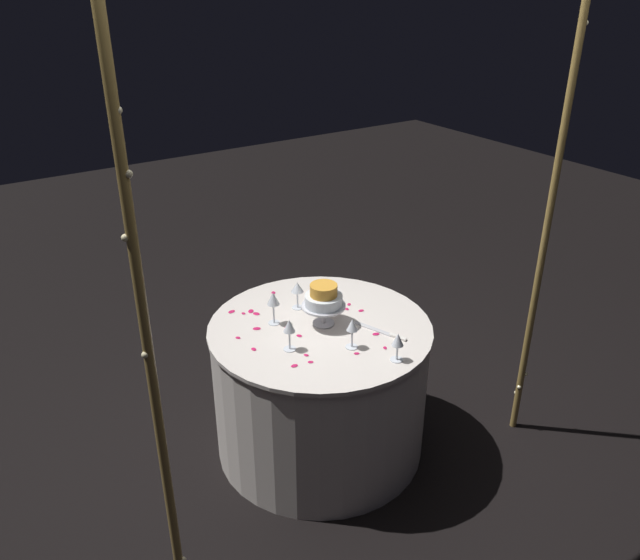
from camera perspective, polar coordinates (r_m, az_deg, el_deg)
ground_plane at (r=3.58m, az=0.00°, el=-14.57°), size 12.00×12.00×0.00m
decorative_arch at (r=2.43m, az=6.51°, el=8.24°), size 2.07×0.06×2.50m
main_table at (r=3.35m, az=0.00°, el=-9.71°), size 1.13×1.13×0.75m
tiered_cake at (r=3.09m, az=0.33°, el=-1.72°), size 0.22×0.22×0.22m
wine_glass_0 at (r=2.90m, az=-2.81°, el=-4.35°), size 0.06×0.06×0.16m
wine_glass_1 at (r=3.25m, az=-2.07°, el=-0.80°), size 0.06×0.06×0.15m
wine_glass_2 at (r=2.85m, az=7.07°, el=-5.54°), size 0.06×0.06×0.14m
wine_glass_3 at (r=2.92m, az=2.95°, el=-4.26°), size 0.06×0.06×0.15m
wine_glass_4 at (r=3.31m, az=0.12°, el=-0.53°), size 0.07×0.07×0.14m
wine_glass_5 at (r=3.11m, az=-4.27°, el=-1.83°), size 0.06×0.06×0.17m
cake_knife at (r=3.10m, az=5.75°, el=-4.74°), size 0.12×0.29×0.01m
rose_petal_0 at (r=3.13m, az=-3.03°, el=-4.36°), size 0.02×0.03×0.00m
rose_petal_1 at (r=2.97m, az=-6.04°, el=-6.26°), size 0.02×0.03×0.00m
rose_petal_2 at (r=3.29m, az=-6.30°, el=-2.83°), size 0.05×0.05×0.00m
rose_petal_3 at (r=3.26m, az=-5.80°, el=-3.06°), size 0.04×0.05×0.00m
rose_petal_4 at (r=3.28m, az=3.75°, el=-2.78°), size 0.03×0.02×0.00m
rose_petal_5 at (r=3.29m, az=2.44°, el=-2.64°), size 0.02×0.03×0.00m
rose_petal_6 at (r=2.84m, az=-2.34°, el=-7.79°), size 0.04×0.03×0.00m
rose_petal_7 at (r=3.34m, az=2.66°, el=-2.22°), size 0.03×0.03×0.00m
rose_petal_8 at (r=3.30m, az=2.13°, el=-2.60°), size 0.02×0.03×0.00m
rose_petal_9 at (r=2.93m, az=3.28°, el=-6.70°), size 0.03×0.03×0.00m
rose_petal_10 at (r=3.06m, az=-1.90°, el=-5.08°), size 0.03×0.04×0.00m
rose_petal_11 at (r=2.87m, az=-0.86°, el=-7.45°), size 0.03×0.03×0.00m
rose_petal_12 at (r=3.27m, az=-6.97°, el=-3.02°), size 0.02×0.03×0.00m
rose_petal_13 at (r=3.07m, az=-7.46°, el=-5.22°), size 0.03×0.03×0.00m
rose_petal_14 at (r=3.13m, az=-5.76°, el=-4.41°), size 0.05×0.04×0.00m
rose_petal_15 at (r=2.92m, az=-1.26°, el=-6.83°), size 0.03×0.03×0.00m
rose_petal_16 at (r=3.09m, az=5.10°, el=-4.90°), size 0.04×0.03×0.00m
rose_petal_17 at (r=2.98m, az=5.93°, el=-6.15°), size 0.03×0.03×0.00m
rose_petal_18 at (r=3.30m, az=-8.03°, el=-2.86°), size 0.04×0.04×0.00m
rose_petal_19 at (r=3.46m, az=-4.25°, el=-1.15°), size 0.03×0.04×0.00m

